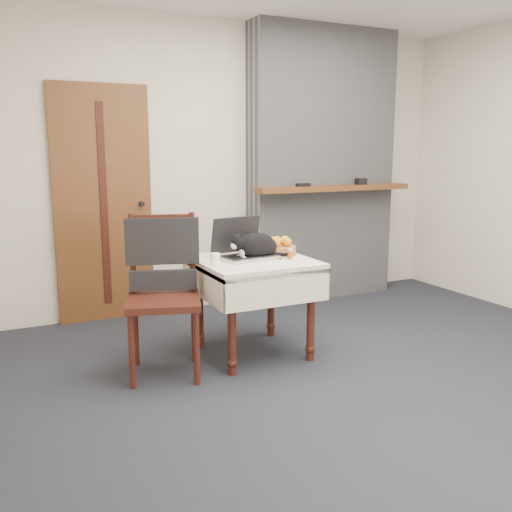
# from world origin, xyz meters

# --- Properties ---
(ground) EXTENTS (4.50, 4.50, 0.00)m
(ground) POSITION_xyz_m (0.00, 0.00, 0.00)
(ground) COLOR black
(ground) RESTS_ON ground
(room_shell) EXTENTS (4.52, 4.01, 2.61)m
(room_shell) POSITION_xyz_m (0.00, 0.46, 1.76)
(room_shell) COLOR beige
(room_shell) RESTS_ON ground
(door) EXTENTS (0.82, 0.10, 2.00)m
(door) POSITION_xyz_m (-1.20, 1.97, 1.00)
(door) COLOR brown
(door) RESTS_ON ground
(chimney) EXTENTS (1.62, 0.48, 2.60)m
(chimney) POSITION_xyz_m (0.90, 1.85, 1.30)
(chimney) COLOR gray
(chimney) RESTS_ON ground
(side_table) EXTENTS (0.78, 0.78, 0.70)m
(side_table) POSITION_xyz_m (-0.43, 0.63, 0.59)
(side_table) COLOR #3B1610
(side_table) RESTS_ON ground
(laptop) EXTENTS (0.43, 0.38, 0.29)m
(laptop) POSITION_xyz_m (-0.48, 0.71, 0.77)
(laptop) COLOR #B7B7BC
(laptop) RESTS_ON side_table
(cat) EXTENTS (0.45, 0.21, 0.21)m
(cat) POSITION_xyz_m (-0.40, 0.64, 0.79)
(cat) COLOR black
(cat) RESTS_ON side_table
(cream_jar) EXTENTS (0.07, 0.07, 0.08)m
(cream_jar) POSITION_xyz_m (-0.75, 0.57, 0.74)
(cream_jar) COLOR white
(cream_jar) RESTS_ON side_table
(pill_bottle) EXTENTS (0.04, 0.04, 0.07)m
(pill_bottle) POSITION_xyz_m (-0.20, 0.52, 0.74)
(pill_bottle) COLOR #9E4913
(pill_bottle) RESTS_ON side_table
(fruit_basket) EXTENTS (0.23, 0.23, 0.13)m
(fruit_basket) POSITION_xyz_m (-0.18, 0.70, 0.75)
(fruit_basket) COLOR #9B623E
(fruit_basket) RESTS_ON side_table
(desk_clutter) EXTENTS (0.11, 0.10, 0.01)m
(desk_clutter) POSITION_xyz_m (-0.21, 0.65, 0.70)
(desk_clutter) COLOR black
(desk_clutter) RESTS_ON side_table
(chair) EXTENTS (0.59, 0.58, 1.05)m
(chair) POSITION_xyz_m (-1.09, 0.63, 0.67)
(chair) COLOR #3B1610
(chair) RESTS_ON ground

